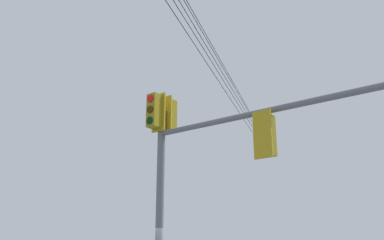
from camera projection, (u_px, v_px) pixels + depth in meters
signal_mast_assembly at (191, 153)px, 9.85m from camera, size 1.35×5.89×5.97m
overhead_wire_span at (180, 3)px, 13.29m from camera, size 29.53×6.82×1.76m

